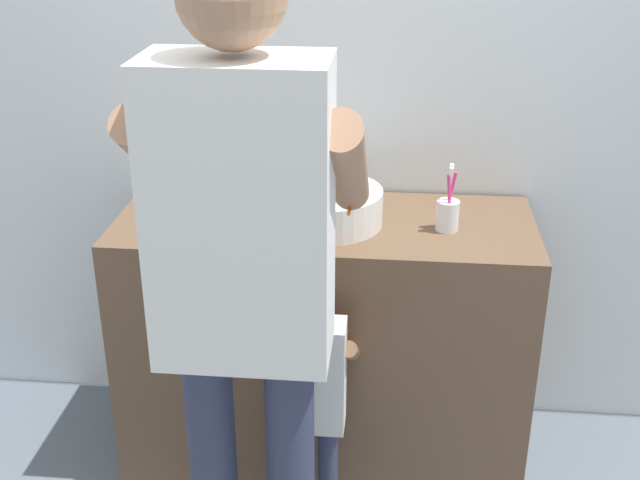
{
  "coord_description": "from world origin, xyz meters",
  "views": [
    {
      "loc": [
        0.21,
        -2.05,
        1.87
      ],
      "look_at": [
        0.0,
        0.15,
        0.87
      ],
      "focal_mm": 45.53,
      "sensor_mm": 36.0,
      "label": 1
    }
  ],
  "objects": [
    {
      "name": "faucet",
      "position": [
        0.0,
        0.5,
        0.95
      ],
      "size": [
        0.18,
        0.14,
        0.18
      ],
      "color": "#B7BABF",
      "rests_on": "vanity_cabinet"
    },
    {
      "name": "vanity_cabinet",
      "position": [
        0.0,
        0.3,
        0.44
      ],
      "size": [
        1.33,
        0.54,
        0.87
      ],
      "primitive_type": "cube",
      "color": "brown",
      "rests_on": "ground"
    },
    {
      "name": "back_wall",
      "position": [
        0.0,
        0.62,
        1.35
      ],
      "size": [
        4.4,
        0.08,
        2.7
      ],
      "color": "silver",
      "rests_on": "ground"
    },
    {
      "name": "toothbrush_cup",
      "position": [
        0.38,
        0.26,
        0.93
      ],
      "size": [
        0.07,
        0.07,
        0.21
      ],
      "color": "silver",
      "rests_on": "vanity_cabinet"
    },
    {
      "name": "sink_basin",
      "position": [
        0.0,
        0.28,
        0.93
      ],
      "size": [
        0.37,
        0.37,
        0.11
      ],
      "color": "silver",
      "rests_on": "vanity_cabinet"
    },
    {
      "name": "child_toddler",
      "position": [
        0.0,
        -0.1,
        0.51
      ],
      "size": [
        0.26,
        0.26,
        0.85
      ],
      "color": "#2D334C",
      "rests_on": "ground"
    },
    {
      "name": "adult_parent",
      "position": [
        -0.12,
        -0.38,
        1.06
      ],
      "size": [
        0.55,
        0.57,
        1.77
      ],
      "color": "#2D334C",
      "rests_on": "ground"
    },
    {
      "name": "soap_bottle",
      "position": [
        -0.4,
        0.27,
        0.94
      ],
      "size": [
        0.06,
        0.06,
        0.17
      ],
      "color": "#B27FC6",
      "rests_on": "vanity_cabinet"
    }
  ]
}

